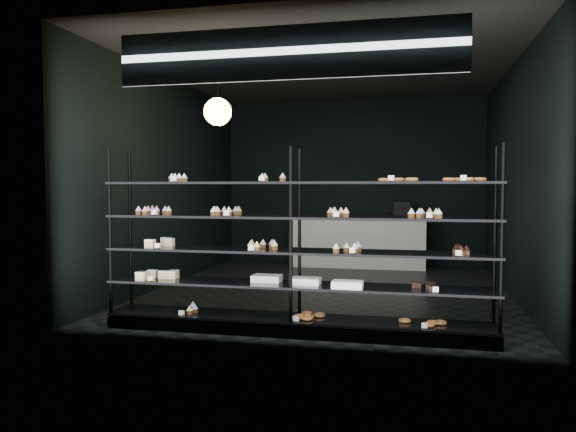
{
  "coord_description": "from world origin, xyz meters",
  "views": [
    {
      "loc": [
        1.17,
        -8.06,
        1.51
      ],
      "look_at": [
        -0.2,
        -1.9,
        1.18
      ],
      "focal_mm": 35.0,
      "sensor_mm": 36.0,
      "label": 1
    }
  ],
  "objects": [
    {
      "name": "pendant_lamp",
      "position": [
        -1.23,
        -1.34,
        2.45
      ],
      "size": [
        0.35,
        0.35,
        0.9
      ],
      "color": "black",
      "rests_on": "room"
    },
    {
      "name": "display_shelf",
      "position": [
        -0.03,
        -2.45,
        0.63
      ],
      "size": [
        4.0,
        0.5,
        1.91
      ],
      "color": "black",
      "rests_on": "room"
    },
    {
      "name": "room",
      "position": [
        0.0,
        0.0,
        1.6
      ],
      "size": [
        5.01,
        6.01,
        3.2
      ],
      "color": "black",
      "rests_on": "ground"
    },
    {
      "name": "service_counter",
      "position": [
        0.2,
        2.5,
        0.5
      ],
      "size": [
        2.53,
        0.65,
        1.23
      ],
      "color": "silver",
      "rests_on": "room"
    },
    {
      "name": "signage",
      "position": [
        0.0,
        -2.93,
        2.75
      ],
      "size": [
        3.3,
        0.05,
        0.5
      ],
      "color": "#0C0E3F",
      "rests_on": "room"
    }
  ]
}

